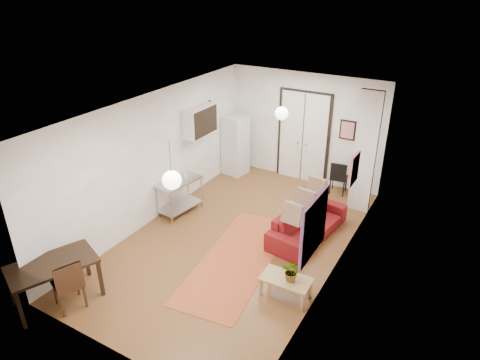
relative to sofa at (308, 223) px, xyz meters
The scene contains 27 objects.
floor 1.54m from the sofa, 144.64° to the right, with size 7.00×7.00×0.00m, color brown.
ceiling 3.00m from the sofa, 144.64° to the right, with size 4.20×7.00×0.02m, color white.
wall_back 3.12m from the sofa, 115.10° to the left, with size 4.20×0.02×2.90m, color white.
wall_front 4.68m from the sofa, 105.71° to the right, with size 4.20×0.02×2.90m, color white.
wall_left 3.63m from the sofa, 165.31° to the right, with size 0.02×7.00×2.90m, color white.
wall_right 1.68m from the sofa, 45.13° to the right, with size 0.02×7.00×2.90m, color white.
double_doors 3.00m from the sofa, 115.48° to the left, with size 1.44×0.06×2.50m, color silver.
stub_partition 2.12m from the sofa, 69.72° to the left, with size 0.50×0.10×2.90m, color white.
wall_cabinet 3.58m from the sofa, 168.75° to the left, with size 0.35×1.00×0.70m, color white.
painting_popart 2.65m from the sofa, 68.31° to the right, with size 0.05×1.00×1.00m, color red.
painting_abstract 1.71m from the sofa, ahead, with size 0.05×0.50×0.60m, color white.
poster_back 2.90m from the sofa, 91.78° to the left, with size 0.40×0.03×0.50m, color red.
print_left 3.85m from the sofa, 161.15° to the left, with size 0.03×0.44×0.54m, color #9A6940.
pendant_back 2.56m from the sofa, 137.52° to the left, with size 0.30×0.30×0.80m.
pendant_front 3.68m from the sofa, 113.18° to the right, with size 0.30×0.30×0.80m.
kilim_rug 1.74m from the sofa, 120.46° to the right, with size 1.29×3.44×0.01m, color #BF562F.
sofa is the anchor object (origin of this frame).
coffee_table 2.02m from the sofa, 78.98° to the right, with size 0.87×0.50×0.38m.
potted_plant 2.06m from the sofa, 76.23° to the right, with size 0.29×0.34×0.37m, color #2D642D.
kitchen_counter 3.04m from the sofa, 169.67° to the right, with size 0.68×1.14×0.83m.
bowl 3.14m from the sofa, 164.20° to the right, with size 0.19×0.19×0.05m, color silver.
soap_bottle 3.06m from the sofa, behind, with size 0.08×0.08×0.17m, color teal.
fridge 3.64m from the sofa, 145.80° to the left, with size 0.58×0.58×1.65m, color silver.
dining_table 5.02m from the sofa, 126.53° to the right, with size 1.27×1.59×0.77m.
dining_chair_near 4.75m from the sofa, 124.38° to the right, with size 0.59×0.71×0.95m.
dining_chair_far 4.76m from the sofa, 124.29° to the right, with size 0.59×0.71×0.95m.
black_side_chair 2.37m from the sofa, 91.78° to the left, with size 0.44×0.44×0.88m.
Camera 1 is at (3.85, -6.60, 5.13)m, focal length 32.00 mm.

